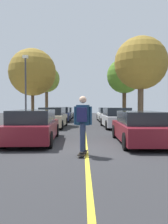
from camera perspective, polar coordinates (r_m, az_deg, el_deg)
The scene contains 16 objects.
ground at distance 8.60m, azimuth 0.53°, elevation -9.12°, with size 80.00×80.00×0.00m, color #2D2D30.
center_line at distance 12.55m, azimuth 0.26°, elevation -5.69°, with size 0.12×39.20×0.01m, color gold.
parked_car_left_nearest at distance 10.47m, azimuth -12.34°, elevation -3.38°, with size 2.09×4.70×1.40m.
parked_car_left_near at distance 16.88m, azimuth -7.73°, elevation -1.36°, with size 1.94×4.37×1.45m.
parked_car_left_far at distance 23.01m, azimuth -5.75°, elevation -0.58°, with size 1.91×4.30×1.44m.
parked_car_left_farthest at distance 28.57m, azimuth -4.69°, elevation -0.23°, with size 2.02×4.46×1.35m.
parked_car_right_nearest at distance 10.10m, azimuth 13.62°, elevation -3.73°, with size 1.99×4.60×1.35m.
parked_car_right_near at distance 16.80m, azimuth 8.00°, elevation -1.46°, with size 2.07×4.41×1.44m.
parked_car_right_far at distance 23.43m, azimuth 5.64°, elevation -0.63°, with size 1.84×4.09×1.38m.
street_tree_left_nearest at distance 19.15m, azimuth -12.57°, elevation 9.50°, with size 3.75×3.75×5.98m.
street_tree_left_near at distance 26.16m, azimuth -9.22°, elevation 7.95°, with size 2.91×2.91×5.84m.
street_tree_right_nearest at distance 17.79m, azimuth 13.82°, elevation 11.53°, with size 3.87×3.87×6.50m.
street_tree_right_near at distance 24.27m, azimuth 9.91°, elevation 8.70°, with size 3.57×3.57×6.27m.
streetlamp at distance 16.50m, azimuth -14.18°, elevation 6.38°, with size 0.36×0.24×4.89m.
skateboard at distance 7.51m, azimuth -0.28°, elevation -10.03°, with size 0.34×0.86×0.10m.
skateboarder at distance 7.34m, azimuth -0.32°, elevation -2.10°, with size 0.59×0.71×1.80m.
Camera 1 is at (-0.13, -8.44, 1.61)m, focal length 37.13 mm.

